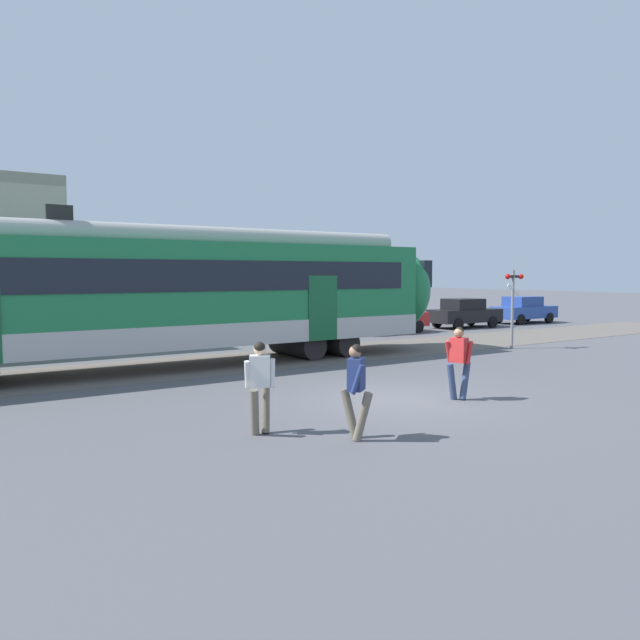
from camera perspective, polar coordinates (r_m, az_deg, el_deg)
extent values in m
plane|color=#515156|center=(14.50, 7.17, -7.16)|extent=(160.00, 160.00, 0.00)
cube|color=#B7B7B2|center=(19.32, -14.56, -1.25)|extent=(18.00, 3.06, 0.70)
cube|color=#1E7542|center=(19.24, -14.65, 3.35)|extent=(18.00, 3.00, 2.40)
cube|color=black|center=(17.81, -13.03, 3.95)|extent=(16.56, 0.03, 0.90)
cube|color=#165731|center=(20.16, 0.28, 1.10)|extent=(1.10, 0.04, 2.10)
cylinder|color=#9C9C97|center=(19.27, -14.72, 7.45)|extent=(17.64, 0.70, 0.70)
cube|color=black|center=(18.59, -22.73, 9.08)|extent=(0.70, 0.12, 0.40)
cylinder|color=black|center=(22.26, 0.90, -1.95)|extent=(0.90, 2.40, 0.90)
cylinder|color=black|center=(21.50, -2.17, -2.18)|extent=(0.90, 2.40, 0.90)
ellipsoid|color=#1E7542|center=(24.16, 7.28, 2.78)|extent=(1.80, 2.85, 2.95)
cube|color=black|center=(24.39, 7.91, 4.20)|extent=(0.40, 2.40, 1.00)
cylinder|color=#6B6051|center=(11.41, -4.99, -8.08)|extent=(0.31, 0.38, 0.87)
cylinder|color=#6B6051|center=(11.15, -6.00, -8.38)|extent=(0.31, 0.38, 0.87)
cube|color=silver|center=(11.15, -5.52, -4.66)|extent=(0.43, 0.39, 0.56)
cylinder|color=silver|center=(11.09, -6.68, -4.98)|extent=(0.21, 0.26, 0.52)
cylinder|color=silver|center=(11.22, -4.37, -4.85)|extent=(0.21, 0.26, 0.52)
sphere|color=beige|center=(11.11, -5.53, -2.66)|extent=(0.22, 0.22, 0.22)
sphere|color=black|center=(11.09, -5.53, -2.52)|extent=(0.20, 0.20, 0.20)
cylinder|color=#6B6051|center=(11.02, 2.74, -8.52)|extent=(0.33, 0.37, 0.87)
cylinder|color=#6B6051|center=(10.77, 3.92, -8.82)|extent=(0.33, 0.37, 0.87)
cube|color=navy|center=(10.76, 3.34, -4.98)|extent=(0.43, 0.41, 0.56)
cylinder|color=navy|center=(10.54, 3.43, -5.45)|extent=(0.22, 0.25, 0.52)
cylinder|color=navy|center=(11.00, 3.24, -5.04)|extent=(0.22, 0.25, 0.52)
sphere|color=#9E7051|center=(10.71, 3.24, -2.91)|extent=(0.22, 0.22, 0.22)
sphere|color=black|center=(10.70, 3.35, -2.76)|extent=(0.20, 0.20, 0.20)
cylinder|color=navy|center=(14.47, 11.96, -5.51)|extent=(0.38, 0.24, 0.87)
cylinder|color=navy|center=(14.63, 13.11, -5.42)|extent=(0.38, 0.24, 0.87)
cube|color=red|center=(14.45, 12.59, -2.69)|extent=(0.33, 0.41, 0.56)
cylinder|color=red|center=(14.43, 13.51, -2.92)|extent=(0.26, 0.15, 0.52)
cylinder|color=red|center=(14.49, 11.67, -2.86)|extent=(0.26, 0.15, 0.52)
sphere|color=#9E7051|center=(14.39, 12.58, -1.16)|extent=(0.22, 0.22, 0.22)
sphere|color=black|center=(14.41, 12.61, -1.03)|extent=(0.20, 0.20, 0.20)
cube|color=#B22323|center=(30.12, 6.23, 0.02)|extent=(4.04, 1.75, 0.68)
cube|color=maroon|center=(29.98, 6.03, 1.19)|extent=(1.94, 1.49, 0.56)
cube|color=black|center=(30.62, 7.36, 1.17)|extent=(0.16, 1.37, 0.48)
cylinder|color=black|center=(31.56, 6.96, -0.41)|extent=(0.61, 0.22, 0.60)
cylinder|color=black|center=(30.43, 8.94, -0.61)|extent=(0.61, 0.22, 0.60)
cylinder|color=black|center=(29.94, 3.46, -0.64)|extent=(0.61, 0.22, 0.60)
cylinder|color=black|center=(28.75, 5.42, -0.86)|extent=(0.61, 0.22, 0.60)
cube|color=black|center=(33.84, 13.11, 0.40)|extent=(4.06, 1.80, 0.68)
cube|color=black|center=(33.70, 12.95, 1.44)|extent=(1.95, 1.51, 0.56)
cube|color=black|center=(34.37, 14.07, 1.41)|extent=(0.17, 1.37, 0.48)
cylinder|color=black|center=(35.29, 13.63, -0.01)|extent=(0.61, 0.22, 0.60)
cylinder|color=black|center=(34.22, 15.49, -0.17)|extent=(0.61, 0.22, 0.60)
cylinder|color=black|center=(33.57, 10.66, -0.17)|extent=(0.61, 0.22, 0.60)
cylinder|color=black|center=(32.44, 12.52, -0.36)|extent=(0.61, 0.22, 0.60)
cube|color=#284799|center=(37.82, 18.15, 0.70)|extent=(4.03, 1.72, 0.68)
cube|color=navy|center=(37.68, 18.03, 1.63)|extent=(1.93, 1.48, 0.56)
cube|color=black|center=(38.42, 18.92, 1.60)|extent=(0.15, 1.37, 0.48)
cylinder|color=black|center=(39.30, 18.39, 0.32)|extent=(0.60, 0.21, 0.60)
cylinder|color=black|center=(38.35, 20.21, 0.18)|extent=(0.60, 0.21, 0.60)
cylinder|color=black|center=(37.40, 16.01, 0.18)|extent=(0.60, 0.21, 0.60)
cylinder|color=black|center=(36.40, 17.86, 0.03)|extent=(0.60, 0.21, 0.60)
cylinder|color=gray|center=(24.85, 17.18, 0.94)|extent=(0.11, 0.11, 3.00)
cube|color=black|center=(24.81, 17.25, 3.82)|extent=(0.80, 0.10, 0.10)
sphere|color=red|center=(24.48, 16.80, 3.83)|extent=(0.20, 0.20, 0.20)
sphere|color=red|center=(25.07, 17.90, 3.81)|extent=(0.20, 0.20, 0.20)
cube|color=white|center=(24.80, 17.28, 2.66)|extent=(0.72, 0.03, 0.48)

